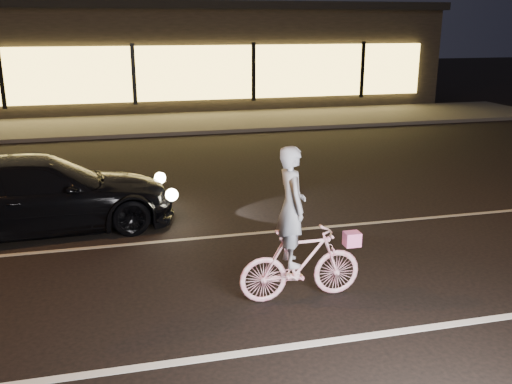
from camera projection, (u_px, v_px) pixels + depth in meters
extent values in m
plane|color=black|center=(190.00, 295.00, 7.43)|extent=(90.00, 90.00, 0.00)
cube|color=silver|center=(209.00, 358.00, 6.04)|extent=(60.00, 0.12, 0.01)
cube|color=gray|center=(173.00, 240.00, 9.29)|extent=(60.00, 0.10, 0.01)
cube|color=#383533|center=(139.00, 125.00, 19.50)|extent=(30.00, 4.00, 0.12)
cube|color=black|center=(129.00, 57.00, 24.52)|extent=(25.00, 8.00, 4.00)
cube|color=black|center=(126.00, 7.00, 23.94)|extent=(25.40, 8.40, 0.30)
cube|color=#FFD159|center=(134.00, 74.00, 20.83)|extent=(23.00, 0.15, 2.00)
cube|color=black|center=(1.00, 77.00, 19.71)|extent=(0.15, 0.08, 2.20)
cube|color=black|center=(134.00, 74.00, 20.75)|extent=(0.15, 0.08, 2.20)
cube|color=black|center=(253.00, 72.00, 21.80)|extent=(0.15, 0.08, 2.20)
cube|color=black|center=(362.00, 70.00, 22.85)|extent=(0.15, 0.08, 2.20)
imported|color=#D93F6D|center=(301.00, 264.00, 7.22)|extent=(1.60, 0.45, 0.96)
imported|color=white|center=(291.00, 206.00, 6.97)|extent=(0.36, 0.55, 1.51)
cube|color=#FF5CB4|center=(352.00, 239.00, 7.31)|extent=(0.20, 0.16, 0.18)
imported|color=black|center=(42.00, 194.00, 9.61)|extent=(4.54, 2.16, 1.28)
sphere|color=#FFF2BF|center=(160.00, 178.00, 10.81)|extent=(0.21, 0.21, 0.21)
sphere|color=#FFF2BF|center=(172.00, 195.00, 9.74)|extent=(0.21, 0.21, 0.21)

